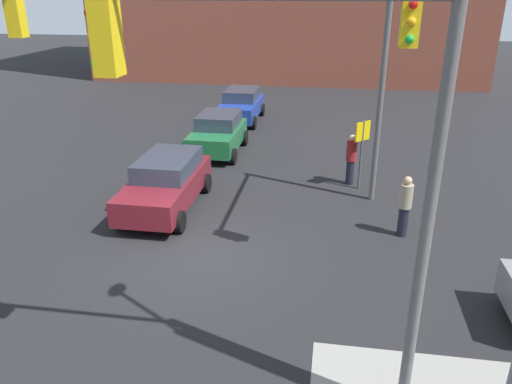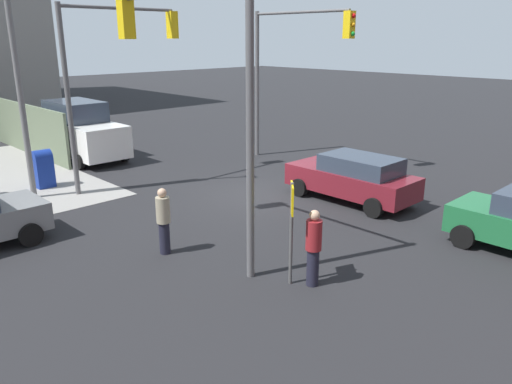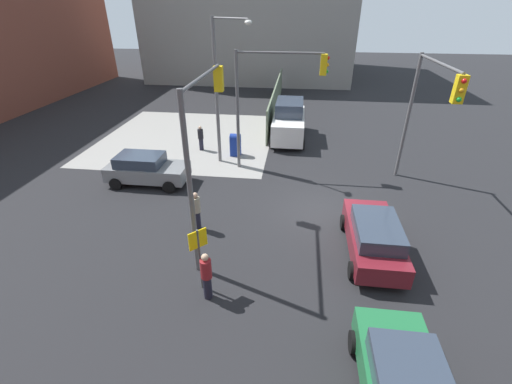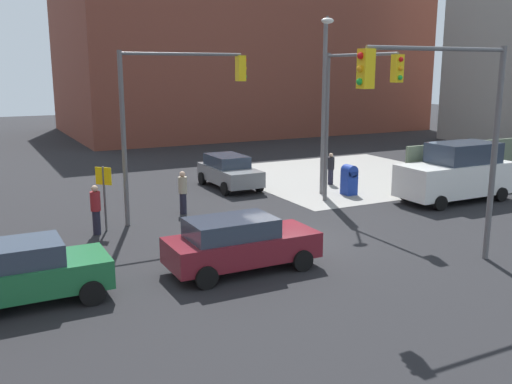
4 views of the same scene
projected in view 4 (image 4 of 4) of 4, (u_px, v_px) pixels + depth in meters
ground_plane at (289, 240)px, 19.85m from camera, size 120.00×120.00×0.00m
sidewalk_corner at (347, 176)px, 31.69m from camera, size 12.00×12.00×0.01m
building_warehouse_north at (240, 57)px, 54.39m from camera, size 32.00×18.00×13.71m
smokestack at (396, 50)px, 57.73m from camera, size 1.80×1.80×15.20m
traffic_signal_nw_corner at (173, 102)px, 21.64m from camera, size 5.18×0.36×6.50m
traffic_signal_se_corner at (448, 113)px, 16.06m from camera, size 5.34×0.36×6.50m
traffic_signal_ne_corner at (352, 100)px, 23.23m from camera, size 0.36×4.79×6.50m
street_lamp_corner at (324, 94)px, 25.85m from camera, size 1.67×2.31×8.00m
warning_sign_two_way at (104, 187)px, 20.65m from camera, size 0.48×0.48×2.40m
mailbox_blue at (349, 179)px, 26.80m from camera, size 0.56×0.64×1.43m
sedan_gray at (229, 171)px, 28.34m from camera, size 2.02×4.22×1.62m
coupe_maroon at (240, 243)px, 16.73m from camera, size 4.49×2.02×1.62m
hatchback_green at (28, 271)px, 14.42m from camera, size 3.81×2.02×1.62m
van_white_delivery at (457, 173)px, 25.48m from camera, size 5.40×2.32×2.62m
pedestrian_crossing at (331, 168)px, 29.13m from camera, size 0.36×0.36×1.63m
pedestrian_waiting at (183, 192)px, 23.28m from camera, size 0.36×0.36×1.77m
pedestrian_walking_north at (96, 209)px, 20.36m from camera, size 0.36×0.36×1.80m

